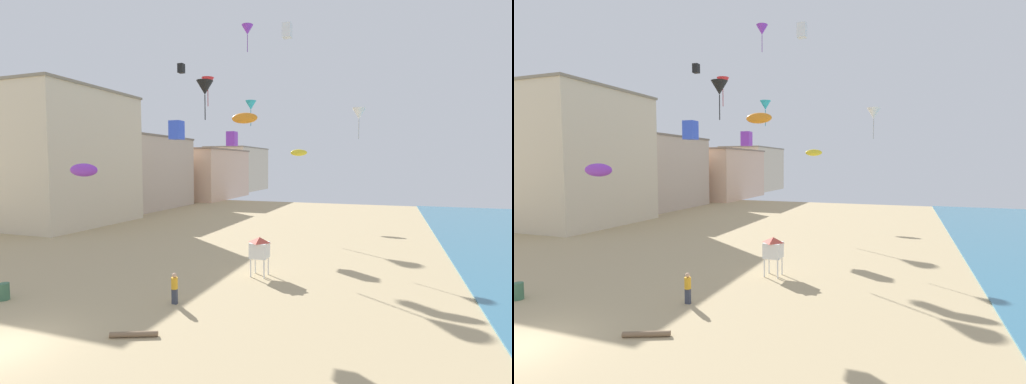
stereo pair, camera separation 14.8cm
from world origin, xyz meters
The scene contains 20 objects.
boardwalk_hotel_near centered at (-25.13, 25.32, 8.03)m, with size 16.56×15.12×16.04m.
boardwalk_hotel_mid centered at (-25.13, 42.87, 5.90)m, with size 12.25×15.99×11.79m.
boardwalk_hotel_far centered at (-25.13, 62.99, 5.20)m, with size 16.92×20.19×10.39m.
boardwalk_hotel_distant centered at (-25.13, 86.59, 5.90)m, with size 11.18×20.71×11.78m.
kite_flyer centered at (3.96, 6.57, 0.92)m, with size 0.34×0.34×1.64m.
lifeguard_stand centered at (6.51, 12.74, 1.84)m, with size 1.10×1.10×2.55m.
beach_trash_bin centered at (-4.98, 4.02, 0.45)m, with size 0.56×0.56×0.90m, color #3D6B4C.
driftwood_log centered at (4.37, 2.69, 0.12)m, with size 0.24×0.24×1.99m, color #7A6047.
kite_orange_parafoil centered at (2.41, 20.67, 11.22)m, with size 2.37×0.66×0.92m.
kite_red_delta centered at (-9.81, 38.07, 18.54)m, with size 1.74×1.74×3.94m.
kite_purple_delta centered at (0.61, 26.14, 20.62)m, with size 1.16×1.16×2.64m.
kite_purple_box centered at (-0.51, 24.72, 9.77)m, with size 0.90×0.90×1.42m.
kite_cyan_delta centered at (1.21, 25.49, 13.08)m, with size 1.10×1.10×2.49m.
kite_yellow_parafoil centered at (3.18, 38.03, 8.74)m, with size 2.18×0.61×0.85m.
kite_white_delta centered at (11.41, 28.11, 12.14)m, with size 1.31×1.31×2.98m.
kite_black_box centered at (-8.29, 28.38, 18.12)m, with size 0.66×0.66×1.03m.
kite_blue_box centered at (1.23, 11.51, 9.46)m, with size 0.76×0.76×1.20m.
kite_black_delta centered at (-2.51, 22.87, 14.53)m, with size 1.63×1.63×3.71m.
kite_purple_parafoil_2 centered at (-8.40, 13.46, 6.80)m, with size 2.68×0.74×1.04m.
kite_white_box centered at (2.74, 33.48, 22.68)m, with size 1.02×1.02×1.61m.
Camera 1 is at (14.36, -10.12, 7.26)m, focal length 26.56 mm.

